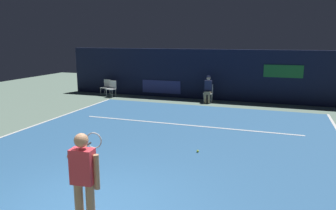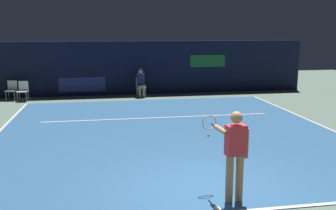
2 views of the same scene
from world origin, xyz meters
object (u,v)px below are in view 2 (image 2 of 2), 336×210
courtside_chair_far (23,90)px  tennis_ball (209,135)px  line_judge_on_chair (141,83)px  courtside_chair_near (12,89)px  tennis_player (235,151)px

courtside_chair_far → tennis_ball: bearing=-46.9°
line_judge_on_chair → courtside_chair_near: 5.86m
tennis_player → tennis_ball: tennis_player is taller
tennis_player → courtside_chair_near: 13.35m
courtside_chair_near → line_judge_on_chair: bearing=-1.9°
courtside_chair_far → line_judge_on_chair: bearing=1.5°
tennis_player → courtside_chair_far: tennis_player is taller
line_judge_on_chair → tennis_ball: line_judge_on_chair is taller
tennis_player → line_judge_on_chair: (-0.52, 11.53, -0.30)m
tennis_player → tennis_ball: size_ratio=25.44×
courtside_chair_near → tennis_ball: courtside_chair_near is taller
tennis_player → courtside_chair_near: (-6.37, 11.72, -0.49)m
line_judge_on_chair → tennis_player: bearing=-87.4°
courtside_chair_near → courtside_chair_far: 0.64m
line_judge_on_chair → courtside_chair_far: (-5.31, -0.14, -0.18)m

